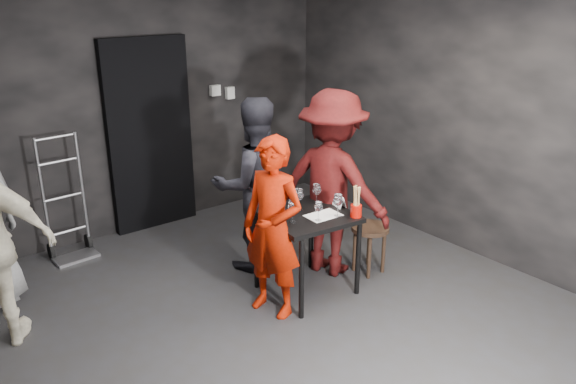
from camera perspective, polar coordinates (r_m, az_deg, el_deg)
floor at (r=4.79m, az=-0.10°, el=-12.45°), size 4.50×5.00×0.02m
wall_back at (r=6.32m, az=-14.30°, el=8.32°), size 4.50×0.04×2.70m
wall_right at (r=5.83m, az=17.77°, el=7.01°), size 0.04×5.00×2.70m
doorway at (r=6.33m, az=-13.84°, el=5.59°), size 0.95×0.10×2.10m
wallbox_upper at (r=6.64m, az=-7.42°, el=10.20°), size 0.12×0.06×0.12m
wallbox_lower at (r=6.75m, az=-5.93°, el=9.99°), size 0.10×0.06×0.14m
hand_truck at (r=6.07m, az=-21.22°, el=-4.14°), size 0.42×0.35×1.26m
tasting_table at (r=4.86m, az=1.95°, el=-3.24°), size 0.72×0.72×0.75m
stool at (r=5.35m, az=8.32°, el=-4.38°), size 0.36×0.36×0.47m
server_red at (r=4.52m, az=-1.55°, el=-3.63°), size 0.52×0.64×1.52m
woman_black at (r=5.24m, az=-3.49°, el=1.63°), size 1.00×0.72×1.84m
man_maroon at (r=5.13m, az=4.59°, el=2.28°), size 0.97×1.43×2.02m
tasting_mat at (r=4.78m, az=3.60°, el=-2.39°), size 0.30×0.21×0.00m
wine_glass_a at (r=4.60m, az=0.50°, el=-1.84°), size 0.10×0.10×0.22m
wine_glass_b at (r=4.71m, az=-1.41°, el=-1.49°), size 0.10×0.10×0.19m
wine_glass_c at (r=4.84m, az=1.10°, el=-0.69°), size 0.10×0.10×0.22m
wine_glass_d at (r=4.64m, az=3.11°, el=-1.87°), size 0.09×0.09×0.19m
wine_glass_e at (r=4.74m, az=5.08°, el=-1.24°), size 0.09×0.09×0.22m
wine_glass_f at (r=4.98m, az=2.92°, el=-0.14°), size 0.08×0.08×0.21m
wine_bottle at (r=4.67m, az=-0.95°, el=-1.42°), size 0.07×0.07×0.30m
breadstick_cup at (r=4.74m, az=6.97°, el=-1.01°), size 0.09×0.09×0.29m
reserved_card at (r=4.96m, az=5.10°, el=-0.94°), size 0.11×0.15×0.11m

